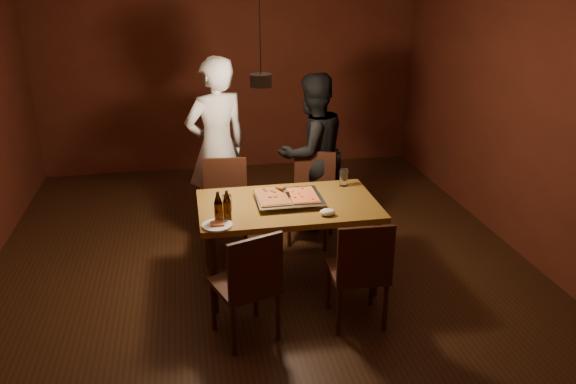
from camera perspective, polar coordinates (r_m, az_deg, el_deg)
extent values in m
plane|color=#381B0F|center=(5.21, -2.43, -8.02)|extent=(6.00, 6.00, 0.00)
plane|color=#5C2315|center=(7.60, -5.97, 12.67)|extent=(5.00, 0.00, 5.00)
plane|color=#5C2315|center=(2.00, 9.98, -15.10)|extent=(5.00, 0.00, 5.00)
plane|color=#5C2315|center=(5.59, 23.85, 7.65)|extent=(0.00, 6.00, 6.00)
cube|color=olive|center=(4.73, 0.00, -1.41)|extent=(1.50, 0.90, 0.05)
cylinder|color=#38190F|center=(4.50, -7.61, -8.24)|extent=(0.06, 0.06, 0.70)
cylinder|color=#38190F|center=(4.74, 8.89, -6.71)|extent=(0.06, 0.06, 0.70)
cylinder|color=#38190F|center=(5.16, -8.12, -4.17)|extent=(0.06, 0.06, 0.70)
cylinder|color=#38190F|center=(5.36, 6.33, -3.03)|extent=(0.06, 0.06, 0.70)
cube|color=#38190F|center=(5.41, -6.33, -1.87)|extent=(0.46, 0.46, 0.04)
cube|color=#38190F|center=(5.50, -6.40, 1.22)|extent=(0.42, 0.07, 0.45)
cube|color=#38190F|center=(5.58, 2.34, -0.98)|extent=(0.55, 0.55, 0.04)
cube|color=#38190F|center=(5.67, 2.75, 1.98)|extent=(0.40, 0.20, 0.45)
cube|color=#38190F|center=(4.18, -4.45, -9.41)|extent=(0.54, 0.54, 0.04)
cube|color=#38190F|center=(3.91, -3.31, -7.65)|extent=(0.41, 0.17, 0.45)
cube|color=#38190F|center=(4.37, 7.05, -8.00)|extent=(0.44, 0.44, 0.04)
cube|color=#38190F|center=(4.09, 7.90, -6.38)|extent=(0.42, 0.05, 0.45)
cube|color=silver|center=(4.73, 0.07, -0.76)|extent=(0.58, 0.49, 0.05)
cube|color=maroon|center=(4.71, -1.59, -0.46)|extent=(0.27, 0.42, 0.02)
cube|color=gold|center=(4.73, 1.52, -0.32)|extent=(0.23, 0.37, 0.02)
cylinder|color=black|center=(4.38, -7.07, -2.07)|extent=(0.07, 0.07, 0.16)
cone|color=black|center=(4.33, -7.15, -0.56)|extent=(0.07, 0.07, 0.09)
cylinder|color=black|center=(4.40, -6.19, -1.91)|extent=(0.06, 0.06, 0.16)
cone|color=black|center=(4.36, -6.26, -0.43)|extent=(0.06, 0.06, 0.09)
cylinder|color=silver|center=(4.58, -6.22, -1.12)|extent=(0.08, 0.08, 0.13)
cylinder|color=silver|center=(5.10, 5.68, 1.46)|extent=(0.08, 0.08, 0.15)
cylinder|color=white|center=(4.33, -7.20, -3.38)|extent=(0.23, 0.23, 0.02)
cube|color=gold|center=(4.33, -7.21, -3.21)|extent=(0.10, 0.08, 0.01)
ellipsoid|color=white|center=(4.49, 4.02, -2.05)|extent=(0.13, 0.10, 0.05)
imported|color=silver|center=(5.70, -7.22, 4.50)|extent=(0.78, 0.66, 1.82)
imported|color=black|center=(5.82, 2.45, 4.04)|extent=(0.97, 0.88, 1.64)
cylinder|color=black|center=(4.60, -2.77, 11.26)|extent=(0.18, 0.18, 0.10)
cylinder|color=black|center=(4.53, -2.91, 18.11)|extent=(0.01, 0.01, 1.00)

